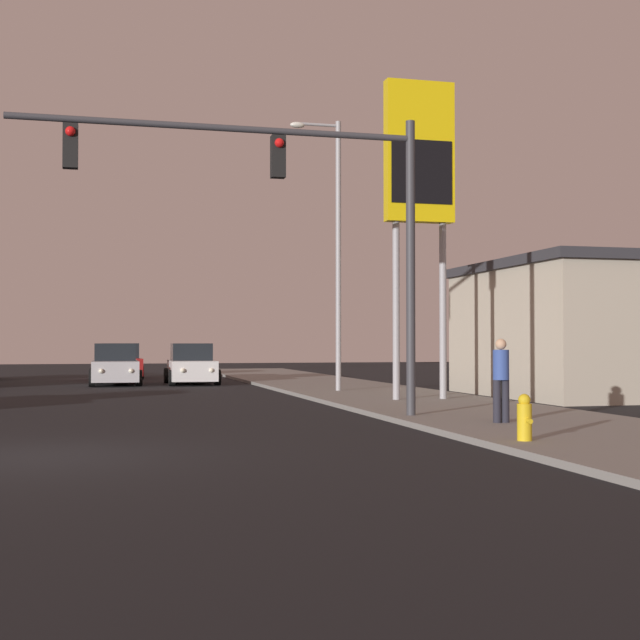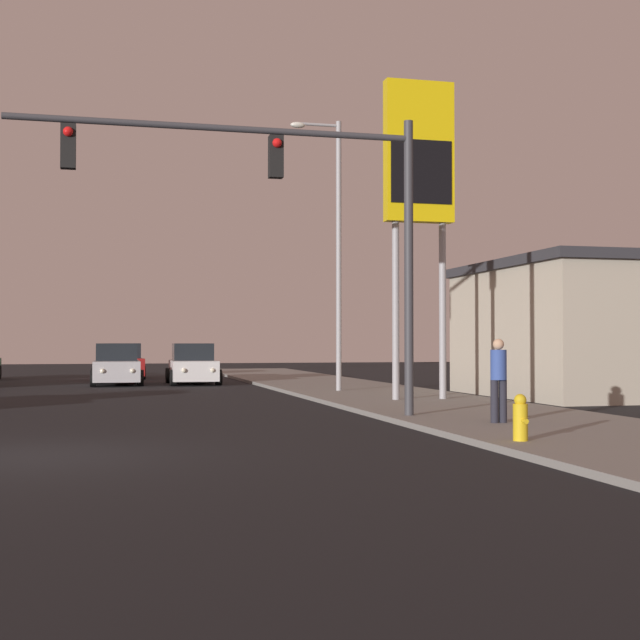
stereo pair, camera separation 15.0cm
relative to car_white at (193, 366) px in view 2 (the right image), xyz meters
name	(u,v)px [view 2 (the right image)]	position (x,y,z in m)	size (l,w,h in m)	color
ground_plane	(32,456)	(-4.65, -22.86, -0.76)	(120.00, 120.00, 0.00)	black
sidewalk_right	(408,400)	(4.85, -12.86, -0.70)	(5.00, 60.00, 0.12)	gray
car_white	(193,366)	(0.00, 0.00, 0.00)	(2.04, 4.33, 1.68)	silver
car_silver	(117,366)	(-3.07, 0.09, 0.00)	(2.04, 4.32, 1.68)	#B7B7BC
car_red	(122,363)	(-2.72, 6.25, 0.00)	(2.04, 4.34, 1.68)	maroon
traffic_light_mast	(296,199)	(0.38, -18.44, 4.03)	(8.62, 0.36, 6.50)	#38383D
street_lamp	(335,240)	(3.88, -8.36, 4.36)	(1.74, 0.24, 9.00)	#99999E
gas_station_sign	(419,169)	(5.06, -13.28, 5.86)	(2.00, 0.42, 9.00)	#99999E
fire_hydrant	(520,418)	(2.98, -23.69, -0.27)	(0.24, 0.34, 0.76)	gold
pedestrian_on_sidewalk	(499,377)	(4.04, -20.60, 0.27)	(0.34, 0.32, 1.67)	#23232D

